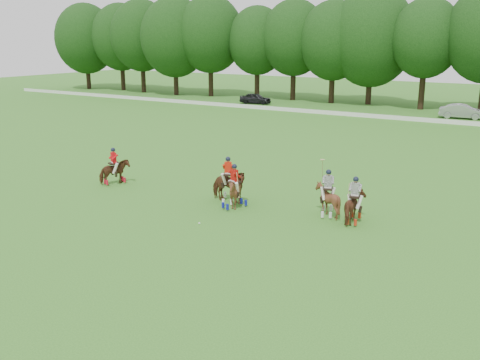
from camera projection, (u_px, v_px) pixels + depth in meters
The scene contains 11 objects.
ground at pixel (167, 226), 24.43m from camera, with size 180.00×180.00×0.00m, color #2E691E.
tree_line at pixel (429, 38), 61.79m from camera, with size 117.98×14.32×14.75m.
boundary_rail at pixel (397, 118), 55.71m from camera, with size 120.00×0.10×0.44m, color white.
car_left at pixel (255, 98), 69.20m from camera, with size 1.63×4.06×1.38m, color black.
car_mid at pixel (462, 111), 56.47m from camera, with size 1.62×4.63×1.53m, color #A5A6AA.
polo_red_a at pixel (114, 171), 31.16m from camera, with size 1.46×1.89×2.18m.
polo_red_b at pixel (228, 186), 27.70m from camera, with size 2.23×2.13×2.43m.
polo_red_c at pixel (234, 193), 26.75m from camera, with size 1.70×1.79×2.28m.
polo_stripe_a at pixel (354, 207), 24.62m from camera, with size 1.14×1.88×2.21m.
polo_stripe_b at pixel (327, 199), 25.64m from camera, with size 1.68×1.78×2.82m.
polo_ball at pixel (199, 223), 24.62m from camera, with size 0.09×0.09×0.09m, color white.
Camera 1 is at (14.88, -17.94, 8.33)m, focal length 40.00 mm.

